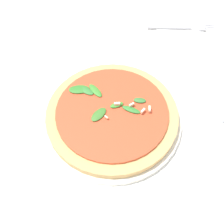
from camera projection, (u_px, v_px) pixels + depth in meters
ground_plane at (123, 132)px, 0.57m from camera, size 6.00×6.00×0.00m
pizza_arugula_main at (112, 115)px, 0.58m from camera, size 0.31×0.31×0.05m
napkin at (179, 28)px, 0.76m from camera, size 0.14×0.09×0.01m
fork at (182, 27)px, 0.76m from camera, size 0.20×0.02×0.00m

